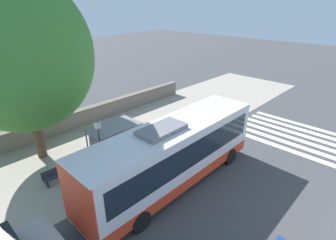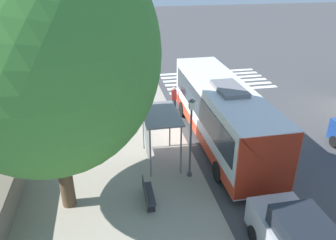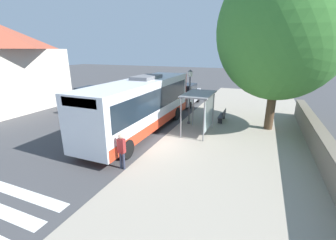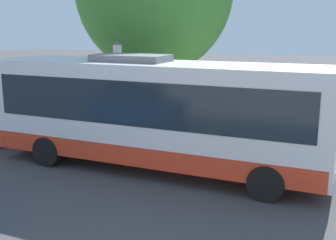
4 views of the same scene
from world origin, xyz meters
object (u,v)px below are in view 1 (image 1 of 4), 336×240
bus_shelter (112,133)px  shade_tree (20,55)px  bus (173,153)px  bench (57,174)px  street_lamp_near (100,148)px  pedestrian (203,129)px

bus_shelter → shade_tree: shade_tree is taller
bus → shade_tree: bearing=-154.5°
shade_tree → bench: bearing=-8.9°
bench → street_lamp_near: bearing=34.8°
bus → bench: bus is taller
shade_tree → bus: bearing=25.5°
bus_shelter → bench: bus_shelter is taller
bus_shelter → street_lamp_near: street_lamp_near is taller
pedestrian → shade_tree: bearing=-126.3°
bus → bus_shelter: bearing=-162.7°
bench → shade_tree: bearing=171.1°
pedestrian → bus: bearing=-71.7°
bus_shelter → street_lamp_near: (1.27, -1.60, 0.18)m
bus → pedestrian: (-1.61, 4.86, -0.88)m
street_lamp_near → shade_tree: bearing=-169.4°
bus → street_lamp_near: (-2.45, -2.76, 0.48)m
bus → bench: (-4.67, -4.30, -1.43)m
bench → shade_tree: shade_tree is taller
pedestrian → street_lamp_near: street_lamp_near is taller
bench → shade_tree: 6.88m
bus_shelter → pedestrian: bearing=70.6°
bus_shelter → bus: bearing=17.3°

